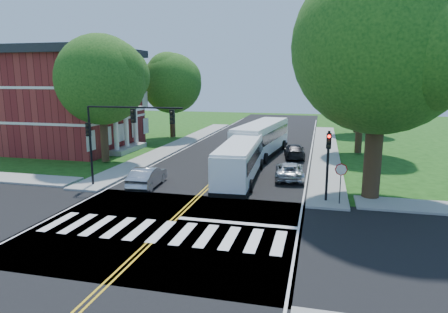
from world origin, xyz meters
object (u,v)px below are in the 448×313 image
(signal_ne, at_px, (328,157))
(hatchback, at_px, (147,177))
(bus_lead, at_px, (240,160))
(signal_nw, at_px, (119,127))
(dark_sedan, at_px, (294,151))
(bus_follow, at_px, (262,138))
(suv, at_px, (289,171))

(signal_ne, xyz_separation_m, hatchback, (-12.43, 0.74, -2.21))
(signal_ne, distance_m, hatchback, 12.64)
(signal_ne, height_order, bus_lead, signal_ne)
(signal_nw, height_order, hatchback, signal_nw)
(signal_nw, distance_m, dark_sedan, 18.30)
(dark_sedan, bearing_deg, bus_lead, 62.84)
(bus_follow, relative_size, dark_sedan, 2.80)
(signal_ne, bearing_deg, signal_nw, -179.95)
(bus_lead, height_order, dark_sedan, bus_lead)
(bus_lead, height_order, bus_follow, bus_follow)
(bus_lead, relative_size, suv, 2.45)
(hatchback, bearing_deg, bus_lead, -152.50)
(suv, bearing_deg, dark_sedan, -93.72)
(bus_lead, distance_m, suv, 3.92)
(bus_lead, xyz_separation_m, bus_follow, (0.17, 9.90, 0.20))
(bus_lead, xyz_separation_m, dark_sedan, (3.47, 9.55, -0.87))
(signal_ne, distance_m, suv, 6.55)
(signal_ne, bearing_deg, hatchback, 176.57)
(signal_ne, relative_size, bus_follow, 0.34)
(bus_lead, height_order, suv, bus_lead)
(bus_follow, distance_m, suv, 9.62)
(bus_follow, bearing_deg, hatchback, 72.14)
(signal_nw, relative_size, hatchback, 1.59)
(signal_nw, relative_size, bus_lead, 0.63)
(signal_ne, distance_m, dark_sedan, 14.53)
(signal_ne, bearing_deg, bus_follow, 113.40)
(bus_follow, relative_size, suv, 2.79)
(bus_lead, bearing_deg, suv, -167.40)
(signal_ne, xyz_separation_m, bus_lead, (-6.40, 4.49, -1.41))
(bus_lead, xyz_separation_m, suv, (3.68, 1.01, -0.89))
(suv, relative_size, dark_sedan, 1.01)
(bus_lead, distance_m, hatchback, 7.14)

